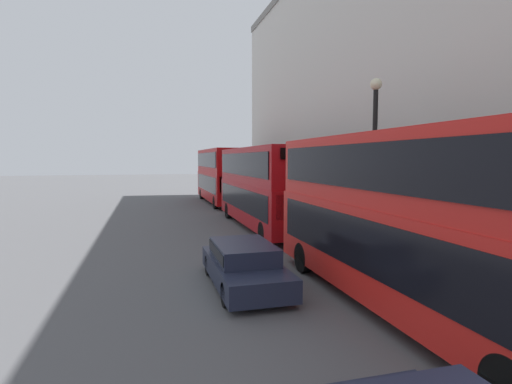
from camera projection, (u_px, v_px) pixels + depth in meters
name	position (u px, v px, depth m)	size (l,w,h in m)	color
bus_leading	(410.00, 215.00, 9.69)	(2.59, 11.16, 4.44)	red
bus_second_in_queue	(263.00, 184.00, 21.87)	(2.59, 11.19, 4.41)	#A80F14
bus_third_in_queue	(221.00, 174.00, 34.28)	(2.59, 11.09, 4.63)	#B20C0F
car_hatchback	(244.00, 263.00, 11.90)	(1.87, 4.61, 1.29)	#1E2338
street_lamp	(374.00, 149.00, 15.04)	(0.44, 0.44, 6.80)	black
pedestrian	(307.00, 214.00, 21.49)	(0.36, 0.36, 1.83)	#26262D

